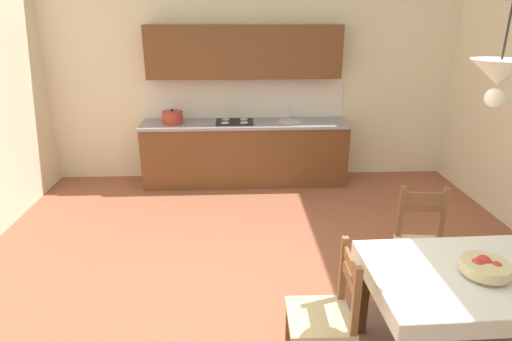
# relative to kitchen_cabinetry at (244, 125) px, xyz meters

# --- Properties ---
(ground_plane) EXTENTS (6.40, 6.94, 0.10)m
(ground_plane) POSITION_rel_kitchen_cabinetry_xyz_m (0.13, -2.90, -0.91)
(ground_plane) COLOR #99563D
(wall_back) EXTENTS (6.40, 0.12, 4.03)m
(wall_back) POSITION_rel_kitchen_cabinetry_xyz_m (0.13, 0.33, 1.16)
(wall_back) COLOR beige
(wall_back) RESTS_ON ground_plane
(kitchen_cabinetry) EXTENTS (2.90, 0.63, 2.20)m
(kitchen_cabinetry) POSITION_rel_kitchen_cabinetry_xyz_m (0.00, 0.00, 0.00)
(kitchen_cabinetry) COLOR brown
(kitchen_cabinetry) RESTS_ON ground_plane
(dining_table) EXTENTS (1.46, 0.95, 0.75)m
(dining_table) POSITION_rel_kitchen_cabinetry_xyz_m (1.45, -3.60, -0.23)
(dining_table) COLOR #56331C
(dining_table) RESTS_ON ground_plane
(dining_chair_kitchen_side) EXTENTS (0.47, 0.47, 0.93)m
(dining_chair_kitchen_side) POSITION_rel_kitchen_cabinetry_xyz_m (1.48, -2.72, -0.41)
(dining_chair_kitchen_side) COLOR #D1BC89
(dining_chair_kitchen_side) RESTS_ON ground_plane
(dining_chair_tv_side) EXTENTS (0.43, 0.43, 0.93)m
(dining_chair_tv_side) POSITION_rel_kitchen_cabinetry_xyz_m (0.45, -3.60, -0.41)
(dining_chair_tv_side) COLOR #D1BC89
(dining_chair_tv_side) RESTS_ON ground_plane
(fruit_bowl) EXTENTS (0.30, 0.30, 0.12)m
(fruit_bowl) POSITION_rel_kitchen_cabinetry_xyz_m (1.45, -3.63, -0.04)
(fruit_bowl) COLOR beige
(fruit_bowl) RESTS_ON dining_table
(pendant_lamp) EXTENTS (0.32, 0.32, 0.80)m
(pendant_lamp) POSITION_rel_kitchen_cabinetry_xyz_m (1.33, -3.57, 1.15)
(pendant_lamp) COLOR black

